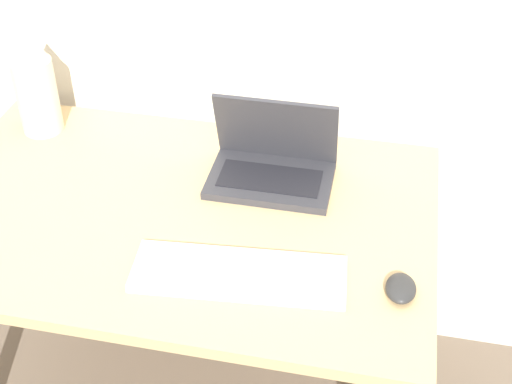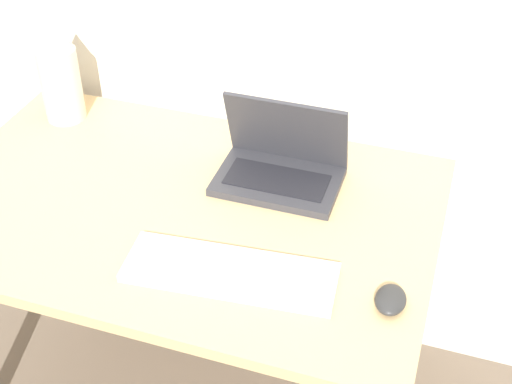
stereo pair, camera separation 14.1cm
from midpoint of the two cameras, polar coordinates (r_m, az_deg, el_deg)
name	(u,v)px [view 1 (the left image)]	position (r m, az deg, el deg)	size (l,w,h in m)	color
desk	(179,239)	(1.77, -8.44, -3.79)	(1.22, 0.79, 0.77)	tan
laptop	(273,162)	(1.77, -0.94, 2.35)	(0.31, 0.21, 0.21)	#333338
keyboard	(239,274)	(1.52, -4.05, -6.64)	(0.47, 0.19, 0.02)	silver
mouse	(401,288)	(1.50, 8.87, -7.73)	(0.06, 0.09, 0.03)	#2D2D2D
vase	(34,82)	(2.02, -19.28, 8.26)	(0.11, 0.11, 0.30)	beige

